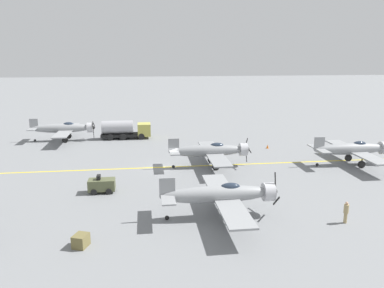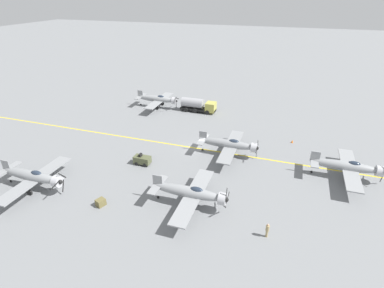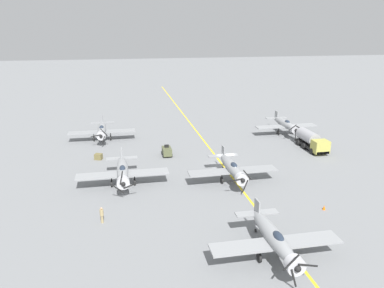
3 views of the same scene
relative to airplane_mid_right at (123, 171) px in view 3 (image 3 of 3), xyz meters
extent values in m
plane|color=slate|center=(-15.01, -3.59, -2.01)|extent=(400.00, 400.00, 0.00)
cube|color=yellow|center=(-15.01, -3.59, -2.01)|extent=(0.30, 160.00, 0.01)
ellipsoid|color=gray|center=(0.00, -0.41, 0.04)|extent=(1.50, 9.50, 1.42)
cylinder|color=#B7B7BC|center=(0.00, 4.04, 0.04)|extent=(1.57, 0.90, 1.58)
ellipsoid|color=#232D3D|center=(0.00, 0.73, 0.60)|extent=(0.80, 1.70, 0.76)
cube|color=gray|center=(0.00, 0.35, -0.30)|extent=(12.00, 2.10, 0.16)
cube|color=gray|center=(0.00, -4.50, 0.19)|extent=(4.40, 1.10, 0.12)
cube|color=gray|center=(0.00, -4.50, 0.84)|extent=(0.14, 1.30, 1.60)
sphere|color=black|center=(0.00, 4.54, 0.04)|extent=(0.56, 0.56, 0.56)
cube|color=black|center=(0.65, 4.54, -0.55)|extent=(1.40, 0.06, 1.27)
cube|color=black|center=(0.18, 4.54, 0.89)|extent=(0.50, 0.06, 1.74)
cube|color=black|center=(-0.83, 4.54, -0.23)|extent=(1.71, 0.06, 0.68)
cylinder|color=black|center=(-1.50, 0.35, -0.93)|extent=(0.14, 0.14, 1.26)
cylinder|color=black|center=(-1.50, 0.35, -1.56)|extent=(0.22, 0.90, 0.90)
cylinder|color=black|center=(1.50, 0.35, -0.93)|extent=(0.14, 0.14, 1.26)
cylinder|color=black|center=(1.50, 0.35, -1.56)|extent=(0.22, 0.90, 0.90)
cylinder|color=black|center=(0.00, -4.56, -1.83)|extent=(0.12, 0.36, 0.36)
ellipsoid|color=gray|center=(3.36, -21.98, 0.04)|extent=(1.50, 9.50, 1.42)
cylinder|color=#B7B7BC|center=(3.36, -17.53, 0.04)|extent=(1.58, 0.90, 1.58)
ellipsoid|color=#232D3D|center=(3.36, -20.84, 0.60)|extent=(0.80, 1.70, 0.76)
cube|color=gray|center=(3.36, -21.22, -0.30)|extent=(12.00, 2.10, 0.16)
cube|color=gray|center=(3.36, -26.07, 0.19)|extent=(4.40, 1.10, 0.12)
cube|color=gray|center=(3.36, -26.07, 0.84)|extent=(0.14, 1.30, 1.60)
sphere|color=black|center=(3.36, -17.03, 0.04)|extent=(0.56, 0.56, 0.56)
cube|color=black|center=(2.80, -17.03, 0.71)|extent=(1.22, 0.06, 1.44)
cube|color=black|center=(3.05, -17.03, -0.78)|extent=(0.75, 0.06, 1.69)
cube|color=black|center=(4.22, -17.03, 0.18)|extent=(1.75, 0.06, 0.43)
cylinder|color=black|center=(1.86, -21.22, -0.93)|extent=(0.14, 0.14, 1.26)
cylinder|color=black|center=(1.86, -21.22, -1.56)|extent=(0.22, 0.90, 0.90)
cylinder|color=black|center=(4.86, -21.22, -0.93)|extent=(0.14, 0.14, 1.26)
cylinder|color=black|center=(4.86, -21.22, -1.56)|extent=(0.22, 0.90, 0.90)
cylinder|color=black|center=(3.36, -26.13, -1.83)|extent=(0.12, 0.36, 0.36)
ellipsoid|color=gray|center=(-13.09, 18.92, 0.04)|extent=(1.50, 9.50, 1.42)
cylinder|color=#B7B7BC|center=(-13.09, 23.37, 0.04)|extent=(1.58, 0.90, 1.58)
ellipsoid|color=#232D3D|center=(-13.09, 20.06, 0.60)|extent=(0.80, 1.70, 0.76)
cube|color=gray|center=(-13.09, 19.68, -0.30)|extent=(12.00, 2.10, 0.16)
cube|color=gray|center=(-13.09, 14.83, 0.19)|extent=(4.40, 1.10, 0.12)
cube|color=gray|center=(-13.09, 14.83, 0.84)|extent=(0.14, 1.30, 1.60)
sphere|color=black|center=(-13.09, 23.87, 0.04)|extent=(0.56, 0.56, 0.56)
cube|color=black|center=(-12.83, 23.87, -0.80)|extent=(0.64, 0.06, 1.72)
cube|color=black|center=(-12.49, 23.87, 0.68)|extent=(1.30, 0.06, 1.37)
cube|color=black|center=(-13.94, 23.87, 0.24)|extent=(1.74, 0.06, 0.53)
cylinder|color=black|center=(-14.59, 19.68, -0.93)|extent=(0.14, 0.14, 1.26)
cylinder|color=black|center=(-14.59, 19.68, -1.56)|extent=(0.22, 0.90, 0.90)
cylinder|color=black|center=(-11.59, 19.68, -0.93)|extent=(0.14, 0.14, 1.26)
cylinder|color=black|center=(-11.59, 19.68, -1.56)|extent=(0.22, 0.90, 0.90)
cylinder|color=black|center=(-13.09, 14.77, -1.83)|extent=(0.12, 0.36, 0.36)
ellipsoid|color=gray|center=(-14.50, 1.30, 0.04)|extent=(1.50, 9.50, 1.42)
cylinder|color=#B7B7BC|center=(-14.50, 5.75, 0.04)|extent=(1.58, 0.90, 1.58)
ellipsoid|color=#232D3D|center=(-14.50, 2.44, 0.60)|extent=(0.80, 1.70, 0.76)
cube|color=gray|center=(-14.50, 2.06, -0.30)|extent=(12.00, 2.10, 0.16)
cube|color=gray|center=(-14.50, -2.79, 0.19)|extent=(4.40, 1.10, 0.12)
cube|color=gray|center=(-14.50, -2.79, 0.84)|extent=(0.14, 1.30, 1.60)
sphere|color=black|center=(-14.50, 6.25, 0.04)|extent=(0.56, 0.56, 0.56)
cube|color=black|center=(-15.04, 6.25, 0.72)|extent=(1.20, 0.06, 1.46)
cube|color=black|center=(-14.82, 6.25, -0.78)|extent=(0.77, 0.06, 1.68)
cube|color=black|center=(-13.63, 6.25, 0.17)|extent=(1.75, 0.06, 0.40)
cylinder|color=black|center=(-16.00, 2.06, -0.93)|extent=(0.14, 0.14, 1.26)
cylinder|color=black|center=(-16.00, 2.06, -1.56)|extent=(0.22, 0.90, 0.90)
cylinder|color=black|center=(-13.00, 2.06, -0.93)|extent=(0.14, 0.14, 1.26)
cylinder|color=black|center=(-13.00, 2.06, -1.56)|extent=(0.22, 0.90, 0.90)
cylinder|color=black|center=(-14.50, -2.85, -1.83)|extent=(0.12, 0.36, 0.36)
ellipsoid|color=gray|center=(-31.56, -19.24, 0.04)|extent=(1.50, 9.50, 1.42)
cylinder|color=#B7B7BC|center=(-31.56, -14.79, 0.04)|extent=(1.58, 0.90, 1.58)
ellipsoid|color=#232D3D|center=(-31.56, -18.10, 0.60)|extent=(0.80, 1.70, 0.76)
cube|color=gray|center=(-31.56, -18.48, -0.30)|extent=(12.00, 2.10, 0.16)
cube|color=gray|center=(-31.56, -23.33, 0.19)|extent=(4.40, 1.10, 0.12)
cube|color=gray|center=(-31.56, -23.33, 0.84)|extent=(0.14, 1.30, 1.60)
sphere|color=black|center=(-31.56, -14.29, 0.04)|extent=(0.56, 0.56, 0.56)
cube|color=black|center=(-31.48, -14.29, -0.83)|extent=(0.29, 0.06, 1.76)
cube|color=black|center=(-30.84, -14.29, 0.54)|extent=(1.52, 0.06, 1.11)
cube|color=black|center=(-32.35, -14.29, 0.41)|extent=(1.64, 0.06, 0.87)
cylinder|color=black|center=(-33.06, -18.48, -0.93)|extent=(0.14, 0.14, 1.26)
cylinder|color=black|center=(-33.06, -18.48, -1.56)|extent=(0.22, 0.90, 0.90)
cylinder|color=black|center=(-30.06, -18.48, -0.93)|extent=(0.14, 0.14, 1.26)
cylinder|color=black|center=(-30.06, -18.48, -1.56)|extent=(0.22, 0.90, 0.90)
cylinder|color=black|center=(-31.56, -23.39, -1.83)|extent=(0.12, 0.36, 0.36)
cube|color=black|center=(-31.96, -9.20, -1.39)|extent=(2.25, 8.00, 0.40)
cube|color=#B2AD4C|center=(-31.96, -6.24, -0.59)|extent=(2.50, 2.08, 2.00)
cylinder|color=#9E9EA3|center=(-31.96, -10.52, -0.09)|extent=(2.10, 4.96, 2.10)
cylinder|color=black|center=(-33.15, -6.72, -1.51)|extent=(0.30, 1.00, 1.00)
cylinder|color=black|center=(-30.77, -6.72, -1.51)|extent=(0.30, 1.00, 1.00)
cylinder|color=black|center=(-33.15, -9.60, -1.51)|extent=(0.30, 1.00, 1.00)
cylinder|color=black|center=(-30.77, -9.60, -1.51)|extent=(0.30, 1.00, 1.00)
cylinder|color=black|center=(-33.15, -11.68, -1.51)|extent=(0.30, 1.00, 1.00)
cylinder|color=black|center=(-30.77, -11.68, -1.51)|extent=(0.30, 1.00, 1.00)
cube|color=#515638|center=(-7.23, -10.55, -1.21)|extent=(1.40, 2.60, 1.10)
cube|color=black|center=(-7.23, -10.81, -0.44)|extent=(0.70, 0.36, 0.44)
cylinder|color=black|center=(-7.92, -9.84, -1.71)|extent=(0.20, 0.60, 0.60)
cylinder|color=black|center=(-6.55, -9.84, -1.71)|extent=(0.20, 0.60, 0.60)
cylinder|color=black|center=(-7.92, -11.27, -1.71)|extent=(0.20, 0.60, 0.60)
cylinder|color=black|center=(-6.55, -11.27, -1.71)|extent=(0.20, 0.60, 0.60)
cylinder|color=tan|center=(2.43, 9.77, -1.58)|extent=(0.27, 0.27, 0.87)
cylinder|color=tan|center=(2.43, 9.77, -0.78)|extent=(0.40, 0.40, 0.72)
sphere|color=tan|center=(2.43, 9.77, -0.30)|extent=(0.24, 0.24, 0.24)
cube|color=brown|center=(3.66, -10.91, -1.55)|extent=(1.36, 1.25, 0.92)
cone|color=orange|center=(-22.56, 11.62, -1.74)|extent=(0.36, 0.36, 0.55)
camera|label=1|loc=(28.70, -6.19, 11.28)|focal=35.00mm
camera|label=2|loc=(28.76, 9.87, 22.60)|focal=28.00mm
camera|label=3|loc=(-0.14, 46.78, 18.19)|focal=35.00mm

